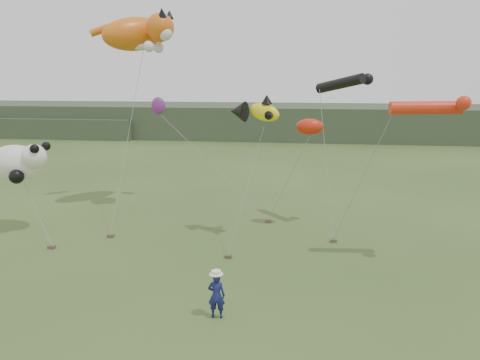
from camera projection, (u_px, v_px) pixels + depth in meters
name	position (u px, v px, depth m)	size (l,w,h in m)	color
ground	(214.00, 292.00, 17.26)	(120.00, 120.00, 0.00)	#385123
headland	(254.00, 121.00, 60.45)	(90.00, 13.00, 4.00)	#2D3D28
festival_attendant	(216.00, 295.00, 15.34)	(0.57, 0.37, 1.56)	navy
sandbag_anchors	(200.00, 239.00, 22.60)	(13.28, 5.48, 0.15)	brown
cat_kite	(141.00, 33.00, 26.32)	(5.48, 4.43, 2.42)	orange
fish_kite	(255.00, 111.00, 21.88)	(2.69, 1.74, 1.36)	yellow
tube_kites	(383.00, 93.00, 21.05)	(5.80, 6.91, 1.65)	black
panda_kite	(18.00, 162.00, 23.48)	(3.24, 2.09, 2.01)	white
misc_kites	(241.00, 117.00, 25.73)	(10.46, 5.57, 1.59)	red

